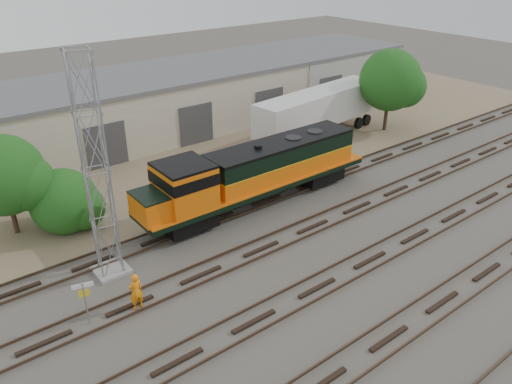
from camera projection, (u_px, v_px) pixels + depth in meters
ground at (330, 238)px, 29.32m from camera, size 140.00×140.00×0.00m
dirt_strip at (196, 159)px, 39.89m from camera, size 80.00×16.00×0.02m
tracks at (370, 260)px, 27.17m from camera, size 80.00×20.40×0.28m
warehouse at (147, 104)px, 44.34m from camera, size 58.40×10.40×5.30m
locomotive at (254, 173)px, 31.95m from camera, size 16.87×2.96×4.05m
signal_tower at (97, 175)px, 23.83m from camera, size 1.70×1.70×11.54m
sign_post at (84, 295)px, 22.06m from camera, size 0.91×0.29×2.29m
worker at (136, 291)px, 23.32m from camera, size 0.73×0.50×1.93m
semi_trailer at (321, 108)px, 43.25m from camera, size 13.91×4.41×4.21m
dumpster_blue at (369, 90)px, 55.57m from camera, size 1.61×1.51×1.50m
dumpster_red at (372, 98)px, 53.16m from camera, size 1.53×1.44×1.40m
tree_west at (9, 177)px, 28.23m from camera, size 4.92×4.69×6.13m
tree_mid at (68, 203)px, 29.72m from camera, size 4.20×4.00×4.00m
tree_east at (394, 82)px, 44.11m from camera, size 5.73×5.45×7.36m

